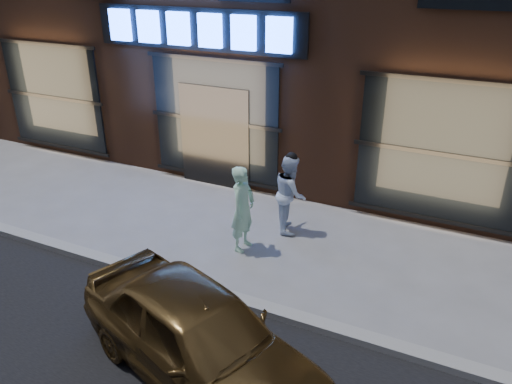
% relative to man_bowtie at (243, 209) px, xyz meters
% --- Properties ---
extents(ground, '(90.00, 90.00, 0.00)m').
position_rel_man_bowtie_xyz_m(ground, '(-1.92, -1.56, -0.83)').
color(ground, slate).
rests_on(ground, ground).
extents(curb, '(60.00, 0.25, 0.12)m').
position_rel_man_bowtie_xyz_m(curb, '(-1.92, -1.56, -0.77)').
color(curb, gray).
rests_on(curb, ground).
extents(man_bowtie, '(0.42, 0.62, 1.65)m').
position_rel_man_bowtie_xyz_m(man_bowtie, '(0.00, 0.00, 0.00)').
color(man_bowtie, '#BDF9D0').
rests_on(man_bowtie, ground).
extents(man_cap, '(0.87, 0.95, 1.58)m').
position_rel_man_bowtie_xyz_m(man_cap, '(0.51, 1.07, -0.04)').
color(man_cap, silver).
rests_on(man_cap, ground).
extents(gold_sedan, '(4.11, 2.74, 1.30)m').
position_rel_man_bowtie_xyz_m(gold_sedan, '(0.93, -3.09, -0.18)').
color(gold_sedan, brown).
rests_on(gold_sedan, ground).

